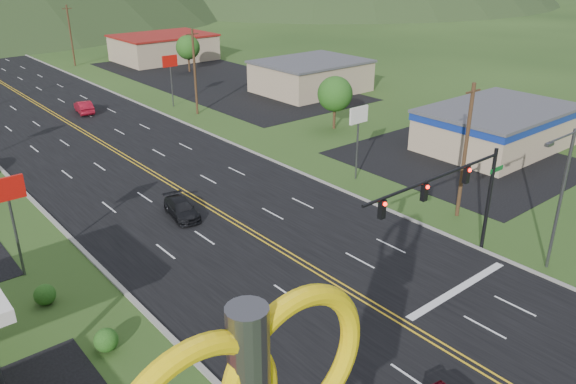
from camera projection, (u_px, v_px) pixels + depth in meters
traffic_signal at (455, 190)px, 32.98m from camera, size 13.10×0.43×7.00m
streetlight_east at (560, 192)px, 32.98m from camera, size 3.28×0.25×9.00m
building_east_near at (498, 125)px, 55.77m from camera, size 15.40×10.40×4.10m
building_east_mid at (311, 76)px, 78.15m from camera, size 14.40×11.40×4.30m
building_east_far at (164, 47)px, 100.46m from camera, size 16.40×12.40×4.50m
pole_sign_west_a at (8, 199)px, 32.35m from camera, size 2.00×0.18×6.40m
pole_sign_east_a at (358, 122)px, 46.80m from camera, size 2.00×0.18×6.40m
pole_sign_east_b at (170, 66)px, 69.37m from camera, size 2.00×0.18×6.40m
tree_east_a at (335, 94)px, 61.01m from camera, size 3.84×3.84×5.82m
tree_east_b at (188, 47)px, 90.17m from camera, size 3.84×3.84×5.82m
utility_pole_a at (465, 151)px, 40.01m from camera, size 1.60×0.28×10.00m
utility_pole_b at (195, 71)px, 66.11m from camera, size 1.60×0.28×10.00m
utility_pole_c at (71, 35)px, 94.33m from camera, size 1.60×0.28×10.00m
utility_pole_d at (4, 16)px, 122.55m from camera, size 1.60×0.28×10.00m
car_dark_mid at (182, 209)px, 41.56m from camera, size 2.45×4.53×1.25m
car_red_far at (84, 107)px, 68.08m from camera, size 2.26×4.71×1.49m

